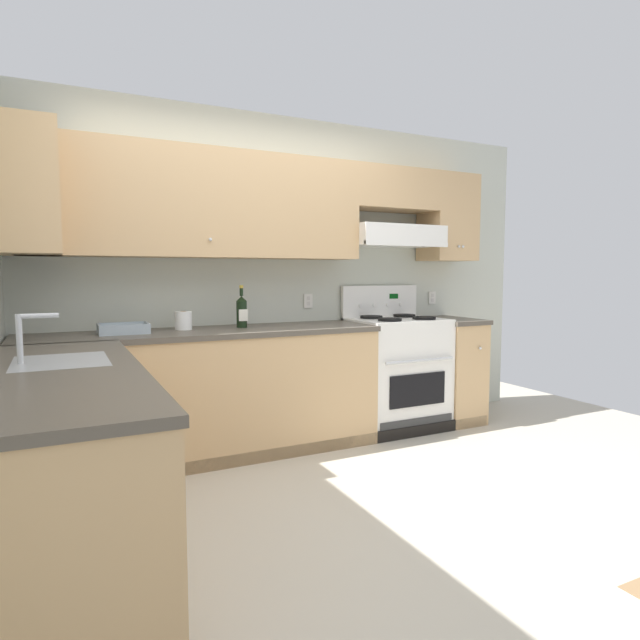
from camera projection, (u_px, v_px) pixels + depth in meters
name	position (u px, v px, depth m)	size (l,w,h in m)	color
ground_plane	(327.00, 518.00, 2.85)	(7.04, 7.04, 0.00)	#B2AA99
wall_back	(284.00, 252.00, 4.25)	(4.68, 0.57, 2.55)	beige
counter_back_run	(247.00, 390.00, 3.90)	(3.60, 0.65, 0.91)	tan
counter_left_run	(67.00, 474.00, 2.26)	(0.63, 1.91, 1.13)	tan
stove	(396.00, 372.00, 4.50)	(0.76, 0.62, 1.20)	white
wine_bottle	(242.00, 311.00, 3.90)	(0.08, 0.08, 0.31)	black
bowl	(123.00, 330.00, 3.53)	(0.32, 0.24, 0.07)	#9EADB7
paper_towel_roll	(183.00, 321.00, 3.76)	(0.12, 0.12, 0.13)	white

